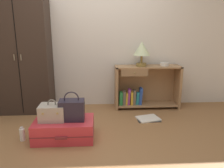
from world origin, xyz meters
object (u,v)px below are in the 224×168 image
table_lamp (142,50)px  train_case (52,112)px  bowl (165,64)px  suitcase_large (64,129)px  open_book_on_floor (148,119)px  bottle (22,134)px  handbag (72,110)px  wardrobe (23,55)px  bookshelf (144,87)px

table_lamp → train_case: 1.78m
bowl → suitcase_large: size_ratio=0.20×
open_book_on_floor → bottle: bearing=-161.5°
handbag → train_case: bearing=179.1°
handbag → wardrobe: bearing=130.8°
bowl → train_case: size_ratio=0.48×
suitcase_large → handbag: size_ratio=2.03×
wardrobe → bottle: size_ratio=10.30×
wardrobe → bottle: (0.25, -1.05, -0.85)m
wardrobe → open_book_on_floor: size_ratio=4.84×
wardrobe → bowl: size_ratio=12.64×
bookshelf → suitcase_large: bookshelf is taller
table_lamp → handbag: (-1.05, -1.05, -0.63)m
handbag → open_book_on_floor: handbag is taller
suitcase_large → bottle: bearing=-176.3°
table_lamp → bookshelf: bearing=25.3°
table_lamp → suitcase_large: (-1.15, -1.06, -0.88)m
handbag → bottle: size_ratio=2.02×
bowl → bottle: size_ratio=0.81×
bookshelf → bottle: 2.07m
bookshelf → handbag: bookshelf is taller
table_lamp → handbag: size_ratio=1.11×
train_case → handbag: (0.24, -0.00, 0.03)m
train_case → bookshelf: bearing=38.6°
bottle → open_book_on_floor: 1.79m
table_lamp → bottle: size_ratio=2.24×
wardrobe → table_lamp: size_ratio=4.60×
bowl → bottle: bowl is taller
bottle → open_book_on_floor: size_ratio=0.47×
train_case → bottle: train_case is taller
suitcase_large → bottle: (-0.51, -0.03, -0.04)m
train_case → open_book_on_floor: size_ratio=0.80×
table_lamp → open_book_on_floor: size_ratio=1.05×
suitcase_large → handbag: 0.28m
wardrobe → suitcase_large: wardrobe is taller
bookshelf → suitcase_large: 1.64m
wardrobe → bottle: 1.37m
bottle → open_book_on_floor: bottle is taller
bookshelf → bottle: bookshelf is taller
bowl → suitcase_large: bowl is taller
bottle → open_book_on_floor: (1.70, 0.57, -0.07)m
bowl → open_book_on_floor: 0.99m
open_book_on_floor → suitcase_large: bearing=-155.7°
suitcase_large → train_case: 0.26m
bowl → bookshelf: bearing=177.7°
open_book_on_floor → wardrobe: bearing=166.2°
suitcase_large → bottle: suitcase_large is taller
handbag → open_book_on_floor: (1.08, 0.53, -0.37)m
table_lamp → bowl: bearing=2.2°
bottle → wardrobe: bearing=103.5°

